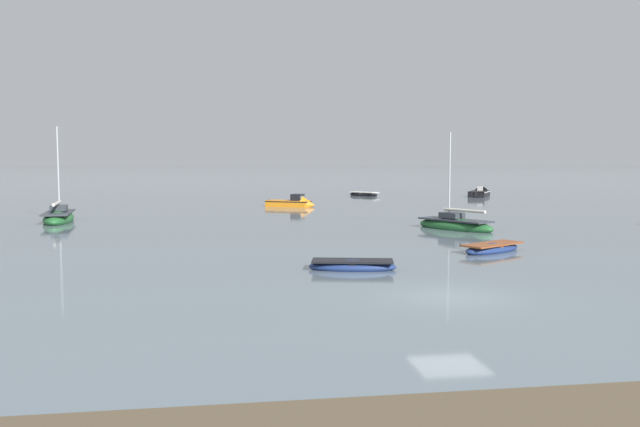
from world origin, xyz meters
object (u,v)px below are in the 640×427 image
at_px(rowboat_moored_2, 352,266).
at_px(rowboat_moored_3, 364,194).
at_px(motorboat_moored_0, 480,194).
at_px(sailboat_moored_1, 455,225).
at_px(rowboat_moored_0, 492,249).
at_px(motorboat_moored_2, 295,204).
at_px(sailboat_moored_0, 59,217).

bearing_deg(rowboat_moored_2, rowboat_moored_3, 89.32).
distance_m(motorboat_moored_0, sailboat_moored_1, 41.94).
height_order(rowboat_moored_0, motorboat_moored_2, motorboat_moored_2).
distance_m(rowboat_moored_2, rowboat_moored_3, 58.55).
height_order(motorboat_moored_0, sailboat_moored_1, sailboat_moored_1).
height_order(motorboat_moored_2, sailboat_moored_1, sailboat_moored_1).
relative_size(motorboat_moored_0, rowboat_moored_0, 1.45).
xyz_separation_m(motorboat_moored_2, rowboat_moored_2, (-1.98, -38.52, -0.13)).
relative_size(motorboat_moored_0, motorboat_moored_2, 1.15).
height_order(sailboat_moored_0, rowboat_moored_2, sailboat_moored_0).
relative_size(rowboat_moored_0, rowboat_moored_2, 1.03).
relative_size(motorboat_moored_0, rowboat_moored_3, 1.35).
distance_m(rowboat_moored_0, rowboat_moored_3, 52.87).
distance_m(rowboat_moored_0, sailboat_moored_0, 33.73).
relative_size(rowboat_moored_0, sailboat_moored_1, 0.60).
relative_size(rowboat_moored_3, sailboat_moored_1, 0.64).
distance_m(rowboat_moored_0, rowboat_moored_2, 9.47).
distance_m(motorboat_moored_0, sailboat_moored_0, 53.84).
distance_m(rowboat_moored_0, sailboat_moored_1, 11.21).
xyz_separation_m(rowboat_moored_2, sailboat_moored_1, (10.41, 15.42, 0.14)).
bearing_deg(sailboat_moored_1, rowboat_moored_0, 139.40).
relative_size(sailboat_moored_0, rowboat_moored_2, 1.90).
height_order(motorboat_moored_2, rowboat_moored_3, motorboat_moored_2).
bearing_deg(sailboat_moored_0, rowboat_moored_2, -150.46).
height_order(rowboat_moored_0, rowboat_moored_2, rowboat_moored_0).
bearing_deg(rowboat_moored_0, motorboat_moored_2, -110.21).
xyz_separation_m(sailboat_moored_0, sailboat_moored_1, (28.43, -9.96, -0.03)).
height_order(rowboat_moored_0, rowboat_moored_3, rowboat_moored_3).
xyz_separation_m(motorboat_moored_0, sailboat_moored_0, (-45.87, -28.18, 0.06)).
distance_m(sailboat_moored_0, rowboat_moored_2, 31.13).
relative_size(rowboat_moored_0, motorboat_moored_2, 0.79).
height_order(motorboat_moored_0, rowboat_moored_3, motorboat_moored_0).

